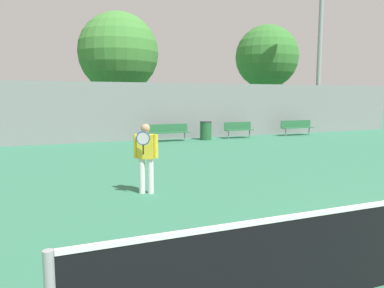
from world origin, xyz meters
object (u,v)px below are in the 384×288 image
object	(u,v)px
trash_bin	(206,131)
light_pole_far_right	(320,34)
bench_courtside_near	(169,131)
tennis_player	(146,154)
bench_adjacent_court	(297,126)
bench_courtside_far	(238,128)
tree_green_broad	(118,53)
tree_dark_dense	(267,57)

from	to	relation	value
trash_bin	light_pole_far_right	bearing A→B (deg)	8.64
light_pole_far_right	bench_courtside_near	bearing A→B (deg)	-173.28
tennis_player	trash_bin	distance (m)	11.15
bench_courtside_near	bench_adjacent_court	size ratio (longest dim) A/B	0.99
bench_courtside_far	light_pole_far_right	distance (m)	8.61
light_pole_far_right	tree_green_broad	xyz separation A→B (m)	(-11.65, 4.72, -1.19)
light_pole_far_right	tree_dark_dense	size ratio (longest dim) A/B	1.42
tree_green_broad	bench_courtside_far	bearing A→B (deg)	-48.66
tennis_player	bench_courtside_far	world-z (taller)	tennis_player
bench_courtside_far	trash_bin	bearing A→B (deg)	-178.69
tree_dark_dense	light_pole_far_right	bearing A→B (deg)	-88.14
bench_adjacent_court	tree_green_broad	xyz separation A→B (m)	(-9.13, 5.95, 4.40)
bench_courtside_far	tree_green_broad	distance (m)	9.06
bench_courtside_near	light_pole_far_right	size ratio (longest dim) A/B	0.19
light_pole_far_right	tennis_player	bearing A→B (deg)	-143.05
light_pole_far_right	tree_green_broad	size ratio (longest dim) A/B	1.45
light_pole_far_right	tree_dark_dense	distance (m)	5.61
bench_adjacent_court	trash_bin	distance (m)	5.88
tree_green_broad	tree_dark_dense	world-z (taller)	tree_dark_dense
bench_courtside_near	tree_dark_dense	distance (m)	13.15
tree_dark_dense	bench_adjacent_court	bearing A→B (deg)	-109.09
bench_adjacent_court	trash_bin	world-z (taller)	trash_bin
tennis_player	bench_courtside_far	distance (m)	12.34
bench_courtside_far	tree_dark_dense	xyz separation A→B (m)	(6.24, 6.77, 4.69)
tennis_player	tree_green_broad	distance (m)	16.19
bench_courtside_near	tree_green_broad	world-z (taller)	tree_green_broad
light_pole_far_right	tree_green_broad	distance (m)	12.62
trash_bin	bench_courtside_far	bearing A→B (deg)	1.31
bench_adjacent_court	tree_dark_dense	world-z (taller)	tree_dark_dense
tennis_player	light_pole_far_right	bearing A→B (deg)	64.40
trash_bin	tree_dark_dense	xyz separation A→B (m)	(8.22, 6.81, 4.75)
bench_adjacent_court	trash_bin	xyz separation A→B (m)	(-5.88, -0.05, -0.06)
bench_courtside_near	trash_bin	size ratio (longest dim) A/B	2.14
bench_courtside_far	bench_courtside_near	bearing A→B (deg)	179.99
bench_courtside_near	tree_dark_dense	bearing A→B (deg)	33.42
trash_bin	tree_dark_dense	world-z (taller)	tree_dark_dense
bench_courtside_near	tree_dark_dense	size ratio (longest dim) A/B	0.27
bench_adjacent_court	tree_dark_dense	size ratio (longest dim) A/B	0.28
tennis_player	bench_adjacent_court	xyz separation A→B (m)	(11.76, 9.51, -0.37)
bench_courtside_far	tree_dark_dense	distance (m)	10.33
tennis_player	tree_green_broad	world-z (taller)	tree_green_broad
light_pole_far_right	tree_dark_dense	world-z (taller)	light_pole_far_right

